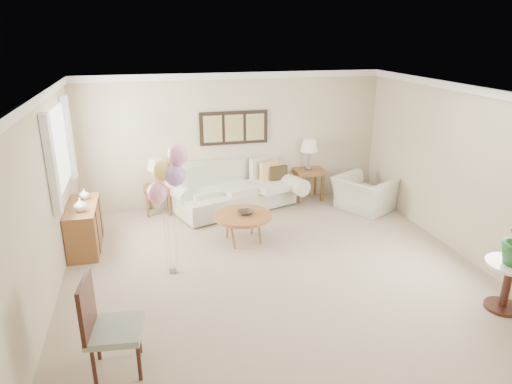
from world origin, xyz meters
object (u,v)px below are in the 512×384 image
accent_chair (106,324)px  armchair (364,194)px  sofa (235,190)px  coffee_table (243,217)px  balloon_cluster (168,174)px

accent_chair → armchair: bearing=37.5°
sofa → accent_chair: 4.74m
coffee_table → sofa: bearing=83.9°
armchair → balloon_cluster: bearing=84.1°
accent_chair → balloon_cluster: (0.79, 1.94, 0.93)m
armchair → accent_chair: size_ratio=0.92×
sofa → coffee_table: bearing=-96.1°
coffee_table → balloon_cluster: 1.78m
coffee_table → balloon_cluster: size_ratio=0.50×
accent_chair → balloon_cluster: 2.29m
sofa → balloon_cluster: bearing=-121.1°
armchair → accent_chair: bearing=99.0°
sofa → armchair: sofa is taller
accent_chair → balloon_cluster: balloon_cluster is taller
coffee_table → armchair: (2.59, 0.83, -0.11)m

